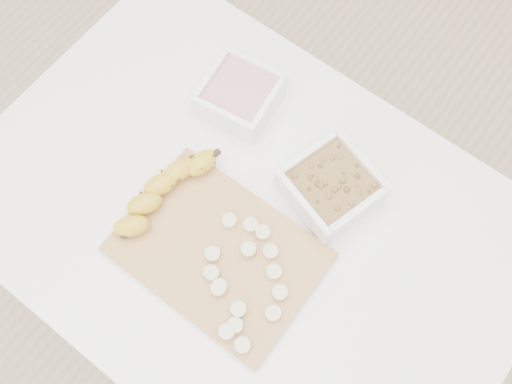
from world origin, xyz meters
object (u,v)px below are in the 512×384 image
Objects in this scene: bowl_granola at (331,186)px; cutting_board at (219,252)px; table at (247,232)px; bowl_yogurt at (240,95)px; banana at (162,193)px.

bowl_granola is 0.53× the size of cutting_board.
table is 0.13m from cutting_board.
bowl_granola is (0.09, 0.13, 0.13)m from table.
bowl_granola is at bearing 66.97° from cutting_board.
cutting_board is at bearing -113.03° from bowl_granola.
table is at bearing -126.23° from bowl_granola.
bowl_yogurt is 0.84× the size of bowl_granola.
bowl_granola is at bearing 53.77° from table.
table is at bearing 92.75° from cutting_board.
bowl_yogurt is (-0.15, 0.18, 0.13)m from table.
banana is at bearing -86.58° from bowl_yogurt.
bowl_yogurt reaches higher than cutting_board.
cutting_board is (0.00, -0.08, 0.10)m from table.
bowl_granola reaches higher than bowl_yogurt.
table is 4.58× the size of banana.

